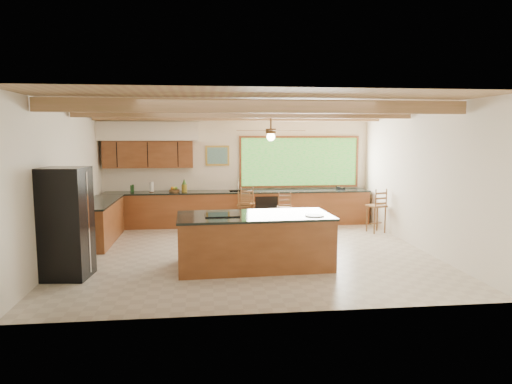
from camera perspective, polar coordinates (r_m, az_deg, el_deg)
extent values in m
plane|color=beige|center=(9.45, -0.77, -7.56)|extent=(7.20, 7.20, 0.00)
cube|color=#EEE4CD|center=(12.41, -2.30, 2.97)|extent=(7.20, 0.04, 3.00)
cube|color=#EEE4CD|center=(5.98, 2.33, -1.43)|extent=(7.20, 0.04, 3.00)
cube|color=#EEE4CD|center=(9.53, -22.88, 1.18)|extent=(0.04, 6.50, 3.00)
cube|color=#EEE4CD|center=(10.19, 19.79, 1.67)|extent=(0.04, 6.50, 3.00)
cube|color=olive|center=(9.16, -0.81, 10.91)|extent=(7.20, 6.50, 0.04)
cube|color=#A47252|center=(7.57, 0.43, 10.67)|extent=(7.10, 0.15, 0.22)
cube|color=#A47252|center=(9.65, -1.11, 9.88)|extent=(7.10, 0.15, 0.22)
cube|color=#A47252|center=(11.44, -1.97, 9.44)|extent=(7.10, 0.15, 0.22)
cube|color=brown|center=(12.25, -13.30, 4.60)|extent=(2.30, 0.35, 0.70)
cube|color=white|center=(12.17, -13.42, 7.41)|extent=(2.60, 0.50, 0.48)
cylinder|color=#FFEABF|center=(12.28, -16.65, 6.23)|extent=(0.10, 0.10, 0.01)
cylinder|color=#FFEABF|center=(12.11, -10.08, 6.41)|extent=(0.10, 0.10, 0.01)
cube|color=#69AB3D|center=(12.61, 5.45, 3.78)|extent=(3.20, 0.04, 1.30)
cube|color=#B69037|center=(12.33, -4.85, 4.55)|extent=(0.64, 0.03, 0.54)
cube|color=#3E705E|center=(12.31, -4.85, 4.54)|extent=(0.54, 0.01, 0.44)
cube|color=brown|center=(12.20, -2.15, -2.12)|extent=(7.00, 0.65, 0.88)
cube|color=black|center=(12.13, -2.16, 0.02)|extent=(7.04, 0.69, 0.04)
cube|color=brown|center=(10.88, -18.91, -3.62)|extent=(0.65, 2.35, 0.88)
cube|color=black|center=(10.81, -19.00, -1.22)|extent=(0.69, 2.39, 0.04)
cube|color=black|center=(11.95, 1.32, -2.41)|extent=(0.60, 0.02, 0.78)
cube|color=silver|center=(12.13, -2.16, 0.05)|extent=(0.50, 0.38, 0.03)
cylinder|color=silver|center=(12.31, -2.24, 0.92)|extent=(0.03, 0.03, 0.30)
cylinder|color=silver|center=(12.20, -2.20, 1.48)|extent=(0.03, 0.20, 0.03)
cylinder|color=white|center=(12.21, -12.91, 0.61)|extent=(0.11, 0.11, 0.26)
cylinder|color=#1B4019|center=(12.34, -15.32, 0.40)|extent=(0.05, 0.05, 0.18)
cylinder|color=#1B4019|center=(12.36, -15.12, 0.45)|extent=(0.05, 0.05, 0.19)
cube|color=black|center=(12.64, 10.55, 0.48)|extent=(0.24, 0.22, 0.09)
cube|color=brown|center=(8.35, -0.21, -6.24)|extent=(2.77, 1.36, 0.92)
cube|color=black|center=(8.26, -0.21, -2.98)|extent=(2.81, 1.40, 0.04)
cube|color=black|center=(8.19, -4.29, -2.87)|extent=(0.63, 0.50, 0.02)
cylinder|color=white|center=(8.18, 7.34, -2.93)|extent=(0.34, 0.34, 0.02)
cube|color=black|center=(8.26, -22.67, -3.61)|extent=(0.80, 0.78, 1.86)
cube|color=silver|center=(8.17, -20.22, -3.62)|extent=(0.03, 0.05, 1.71)
cube|color=brown|center=(11.73, -1.50, -1.69)|extent=(0.40, 0.40, 0.04)
cylinder|color=brown|center=(11.63, -2.12, -3.31)|extent=(0.03, 0.03, 0.58)
cylinder|color=brown|center=(11.65, -0.74, -3.29)|extent=(0.03, 0.03, 0.58)
cylinder|color=brown|center=(11.91, -2.23, -3.07)|extent=(0.03, 0.03, 0.58)
cylinder|color=brown|center=(11.93, -0.87, -3.05)|extent=(0.03, 0.03, 0.58)
cube|color=brown|center=(11.73, -1.07, -1.42)|extent=(0.45, 0.45, 0.04)
cylinder|color=brown|center=(11.62, -1.75, -3.19)|extent=(0.04, 0.04, 0.63)
cylinder|color=brown|center=(11.65, -0.25, -3.17)|extent=(0.04, 0.04, 0.63)
cylinder|color=brown|center=(11.92, -1.88, -2.93)|extent=(0.04, 0.04, 0.63)
cylinder|color=brown|center=(11.95, -0.41, -2.91)|extent=(0.04, 0.04, 0.63)
cube|color=brown|center=(11.39, 3.56, -1.93)|extent=(0.41, 0.41, 0.04)
cylinder|color=brown|center=(11.28, 2.96, -3.63)|extent=(0.03, 0.03, 0.59)
cylinder|color=brown|center=(11.33, 4.38, -3.60)|extent=(0.03, 0.03, 0.59)
cylinder|color=brown|center=(11.55, 2.73, -3.37)|extent=(0.03, 0.03, 0.59)
cylinder|color=brown|center=(11.60, 4.12, -3.34)|extent=(0.03, 0.03, 0.59)
cube|color=brown|center=(11.63, 14.81, -1.68)|extent=(0.49, 0.49, 0.04)
cylinder|color=brown|center=(11.48, 14.31, -3.51)|extent=(0.04, 0.04, 0.64)
cylinder|color=brown|center=(11.60, 15.75, -3.45)|extent=(0.04, 0.04, 0.64)
cylinder|color=brown|center=(11.77, 13.77, -3.24)|extent=(0.04, 0.04, 0.64)
cylinder|color=brown|center=(11.88, 15.18, -3.19)|extent=(0.04, 0.04, 0.64)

